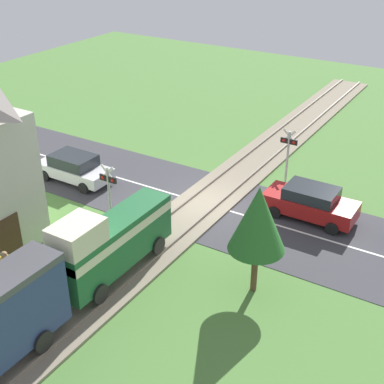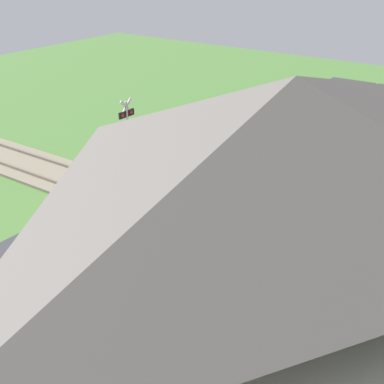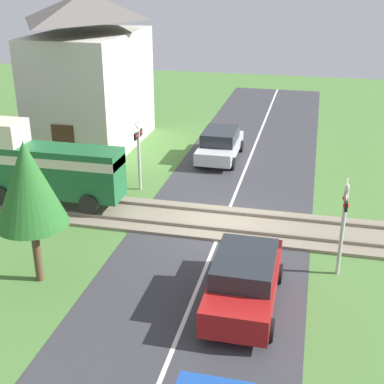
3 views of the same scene
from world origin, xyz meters
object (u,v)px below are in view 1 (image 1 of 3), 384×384
at_px(car_far_side, 74,167).
at_px(crossing_signal_west_approach, 288,150).
at_px(car_near_crossing, 310,202).
at_px(pedestrian_by_station, 7,271).
at_px(crossing_signal_east_approach, 109,188).

xyz_separation_m(car_far_side, crossing_signal_west_approach, (-9.71, -5.49, 1.21)).
bearing_deg(crossing_signal_west_approach, car_far_side, 29.49).
height_order(car_near_crossing, pedestrian_by_station, pedestrian_by_station).
relative_size(car_far_side, crossing_signal_west_approach, 1.35).
relative_size(car_near_crossing, pedestrian_by_station, 2.66).
height_order(car_far_side, crossing_signal_west_approach, crossing_signal_west_approach).
bearing_deg(pedestrian_by_station, crossing_signal_west_approach, -112.63).
relative_size(car_far_side, crossing_signal_east_approach, 1.35).
distance_m(car_near_crossing, crossing_signal_east_approach, 9.29).
height_order(crossing_signal_west_approach, crossing_signal_east_approach, same).
bearing_deg(car_far_side, crossing_signal_west_approach, -150.51).
height_order(car_far_side, crossing_signal_east_approach, crossing_signal_east_approach).
xyz_separation_m(car_near_crossing, crossing_signal_east_approach, (7.40, 5.49, 1.16)).
distance_m(crossing_signal_west_approach, pedestrian_by_station, 14.78).
bearing_deg(car_near_crossing, pedestrian_by_station, 54.02).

